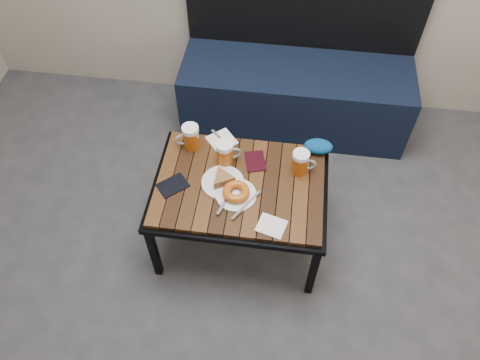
# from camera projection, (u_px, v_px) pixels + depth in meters

# --- Properties ---
(bench) EXTENTS (1.40, 0.50, 0.95)m
(bench) POSITION_uv_depth(u_px,v_px,m) (295.00, 88.00, 2.94)
(bench) COLOR black
(bench) RESTS_ON ground
(cafe_table) EXTENTS (0.84, 0.62, 0.47)m
(cafe_table) POSITION_uv_depth(u_px,v_px,m) (240.00, 189.00, 2.26)
(cafe_table) COLOR black
(cafe_table) RESTS_ON ground
(beer_mug_left) EXTENTS (0.13, 0.10, 0.13)m
(beer_mug_left) POSITION_uv_depth(u_px,v_px,m) (190.00, 137.00, 2.32)
(beer_mug_left) COLOR #A6480D
(beer_mug_left) RESTS_ON cafe_table
(beer_mug_centre) EXTENTS (0.13, 0.11, 0.14)m
(beer_mug_centre) POSITION_uv_depth(u_px,v_px,m) (225.00, 153.00, 2.26)
(beer_mug_centre) COLOR #A6480D
(beer_mug_centre) RESTS_ON cafe_table
(beer_mug_right) EXTENTS (0.12, 0.08, 0.13)m
(beer_mug_right) POSITION_uv_depth(u_px,v_px,m) (301.00, 162.00, 2.23)
(beer_mug_right) COLOR #A6480D
(beer_mug_right) RESTS_ON cafe_table
(plate_pie) EXTENTS (0.20, 0.20, 0.06)m
(plate_pie) POSITION_uv_depth(u_px,v_px,m) (223.00, 180.00, 2.21)
(plate_pie) COLOR white
(plate_pie) RESTS_ON cafe_table
(plate_bagel) EXTENTS (0.21, 0.24, 0.05)m
(plate_bagel) POSITION_uv_depth(u_px,v_px,m) (236.00, 193.00, 2.17)
(plate_bagel) COLOR white
(plate_bagel) RESTS_ON cafe_table
(napkin_left) EXTENTS (0.18, 0.18, 0.01)m
(napkin_left) POSITION_uv_depth(u_px,v_px,m) (222.00, 140.00, 2.39)
(napkin_left) COLOR white
(napkin_left) RESTS_ON cafe_table
(napkin_right) EXTENTS (0.15, 0.13, 0.01)m
(napkin_right) POSITION_uv_depth(u_px,v_px,m) (271.00, 226.00, 2.08)
(napkin_right) COLOR white
(napkin_right) RESTS_ON cafe_table
(passport_navy) EXTENTS (0.17, 0.16, 0.01)m
(passport_navy) POSITION_uv_depth(u_px,v_px,m) (173.00, 185.00, 2.22)
(passport_navy) COLOR black
(passport_navy) RESTS_ON cafe_table
(passport_burgundy) EXTENTS (0.12, 0.15, 0.01)m
(passport_burgundy) POSITION_uv_depth(u_px,v_px,m) (255.00, 161.00, 2.31)
(passport_burgundy) COLOR black
(passport_burgundy) RESTS_ON cafe_table
(knit_pouch) EXTENTS (0.15, 0.10, 0.06)m
(knit_pouch) POSITION_uv_depth(u_px,v_px,m) (318.00, 146.00, 2.33)
(knit_pouch) COLOR navy
(knit_pouch) RESTS_ON cafe_table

